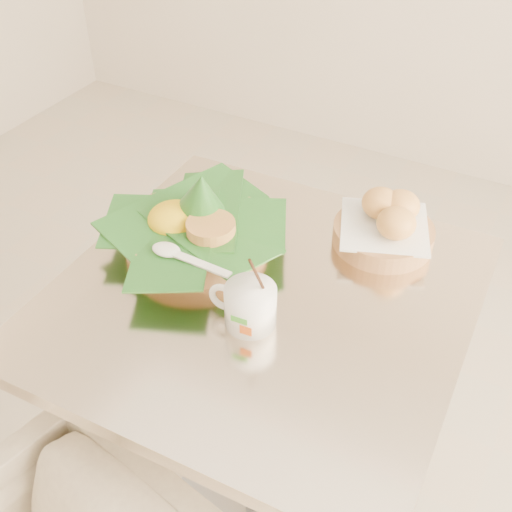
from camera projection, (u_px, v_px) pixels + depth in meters
The scene contains 5 objects.
floor at pixel (194, 473), 1.68m from camera, with size 3.60×3.60×0.00m, color #C1B59B.
cafe_table at pixel (261, 376), 1.26m from camera, with size 0.72×0.72×0.75m.
rice_basket at pixel (195, 224), 1.20m from camera, with size 0.34×0.34×0.17m.
bread_basket at pixel (387, 225), 1.21m from camera, with size 0.21×0.21×0.10m.
coffee_mug at pixel (249, 305), 1.04m from camera, with size 0.12×0.09×0.15m.
Camera 1 is at (0.59, -0.75, 1.51)m, focal length 45.00 mm.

